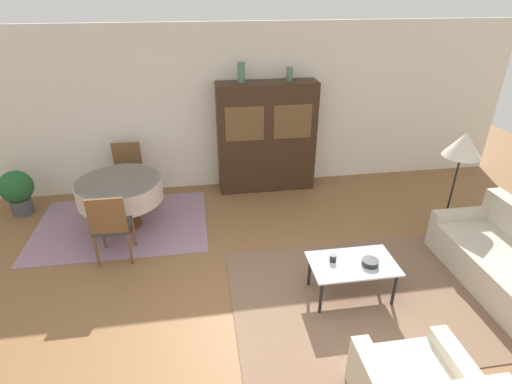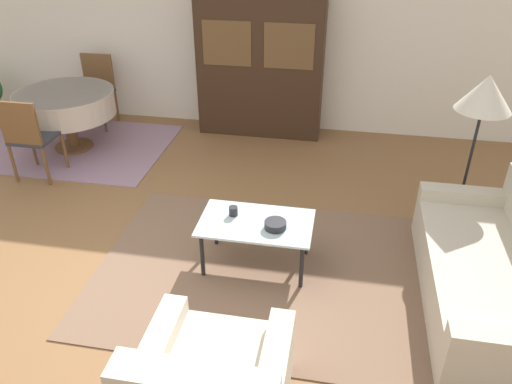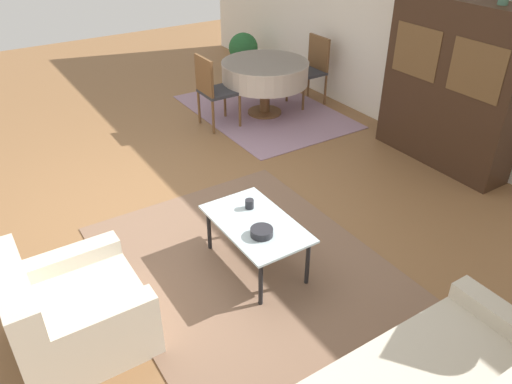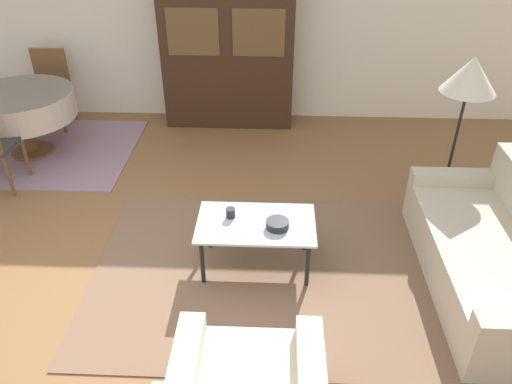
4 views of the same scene
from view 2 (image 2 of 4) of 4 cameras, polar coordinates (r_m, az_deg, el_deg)
ground_plane at (r=4.44m, az=-16.22°, el=-10.20°), size 14.00×14.00×0.00m
wall_back at (r=6.95m, az=-4.88°, el=18.50°), size 10.00×0.06×2.70m
area_rug at (r=4.40m, az=1.09°, el=-8.99°), size 2.91×2.14×0.01m
dining_rug at (r=6.97m, az=-20.34°, el=4.98°), size 2.49×1.74×0.01m
couch at (r=4.34m, az=25.75°, el=-8.65°), size 0.92×1.94×0.80m
coffee_table at (r=4.23m, az=0.00°, el=-3.97°), size 0.96×0.57×0.45m
display_cabinet at (r=6.66m, az=0.52°, el=14.24°), size 1.62×0.43×1.84m
dining_table at (r=6.69m, az=-20.94°, el=9.39°), size 1.20×1.20×0.74m
dining_chair_near at (r=6.07m, az=-24.52°, el=6.01°), size 0.44×0.44×0.96m
dining_chair_far at (r=7.37m, az=-17.80°, el=11.45°), size 0.44×0.44×0.96m
floor_lamp at (r=4.98m, az=24.73°, el=9.85°), size 0.50×0.50×1.47m
cup at (r=4.27m, az=-2.61°, el=-2.19°), size 0.08×0.08×0.08m
bowl at (r=4.12m, az=2.22°, el=-3.77°), size 0.18×0.18×0.06m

